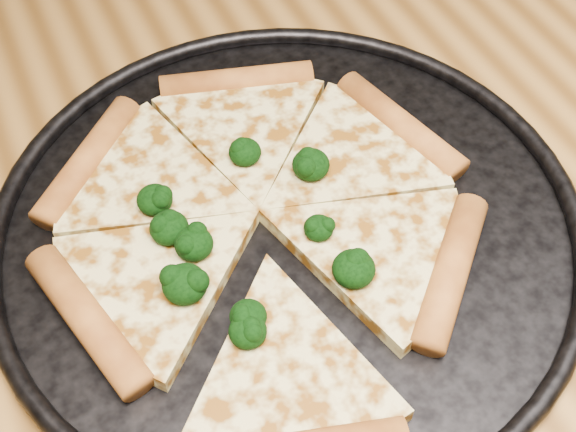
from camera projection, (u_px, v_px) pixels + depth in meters
name	position (u px, v px, depth m)	size (l,w,h in m)	color
dining_table	(429.00, 311.00, 0.61)	(1.20, 0.90, 0.75)	olive
pizza_pan	(288.00, 223.00, 0.54)	(0.41, 0.41, 0.02)	black
pizza	(260.00, 219.00, 0.53)	(0.31, 0.35, 0.02)	#DFD388
broccoli_florets	(241.00, 239.00, 0.51)	(0.14, 0.16, 0.02)	black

